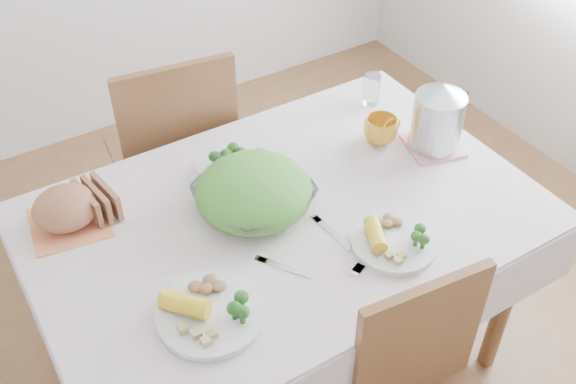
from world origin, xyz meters
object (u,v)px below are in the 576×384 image
dining_table (286,296)px  electric_kettle (438,118)px  dinner_plate_left (211,314)px  yellow_mug (381,130)px  chair_far (172,158)px  dinner_plate_right (394,242)px  salad_bowl (254,197)px

dining_table → electric_kettle: (0.59, 0.01, 0.51)m
dinner_plate_left → yellow_mug: size_ratio=2.41×
chair_far → dinner_plate_right: size_ratio=4.01×
dining_table → salad_bowl: 0.44m
dining_table → yellow_mug: 0.65m
dinner_plate_left → electric_kettle: (0.96, 0.25, 0.11)m
dining_table → salad_bowl: salad_bowl is taller
dining_table → chair_far: 0.79m
dinner_plate_left → yellow_mug: 0.91m
dinner_plate_right → electric_kettle: 0.51m
chair_far → dinner_plate_right: 1.13m
dining_table → dinner_plate_left: dinner_plate_left is taller
electric_kettle → dining_table: bearing=-173.4°
dinner_plate_left → electric_kettle: size_ratio=1.22×
dinner_plate_right → yellow_mug: size_ratio=2.11×
chair_far → dinner_plate_left: (-0.32, -1.02, 0.31)m
chair_far → yellow_mug: size_ratio=8.48×
dining_table → chair_far: chair_far is taller
dining_table → dinner_plate_left: bearing=-147.7°
dinner_plate_left → dinner_plate_right: size_ratio=1.14×
salad_bowl → dinner_plate_left: bearing=-134.8°
chair_far → yellow_mug: 0.90m
dinner_plate_left → dinner_plate_right: dinner_plate_left is taller
electric_kettle → dinner_plate_left: bearing=-160.2°
dinner_plate_left → yellow_mug: (0.83, 0.37, 0.04)m
salad_bowl → dinner_plate_right: 0.43m
yellow_mug → electric_kettle: 0.19m
dinner_plate_right → chair_far: bearing=102.9°
dinner_plate_right → electric_kettle: size_ratio=1.07×
dinner_plate_left → salad_bowl: bearing=45.2°
chair_far → dinner_plate_right: bearing=110.4°
salad_bowl → electric_kettle: (0.66, -0.06, 0.08)m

